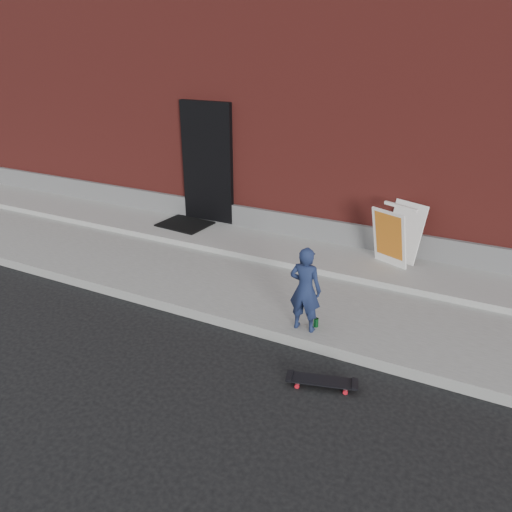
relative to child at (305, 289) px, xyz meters
The scene contains 9 objects.
ground 0.89m from the child, 153.28° to the right, with size 80.00×80.00×0.00m, color black.
sidewalk 1.49m from the child, 110.65° to the left, with size 20.00×3.00×0.15m, color gray.
apron 2.27m from the child, 102.40° to the left, with size 20.00×1.20×0.10m, color gray.
building 7.00m from the child, 94.03° to the left, with size 20.00×8.10×5.00m.
child is the anchor object (origin of this frame).
skateboard 1.17m from the child, 55.98° to the right, with size 0.79×0.39×0.09m.
pizza_sign 2.42m from the child, 75.36° to the left, with size 0.79×0.85×0.96m.
soda_can 0.53m from the child, 43.25° to the left, with size 0.06×0.06×0.12m, color #16702F.
doormat 4.10m from the child, 145.85° to the left, with size 0.92×0.75×0.03m, color black.
Camera 1 is at (2.40, -4.92, 3.59)m, focal length 35.00 mm.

